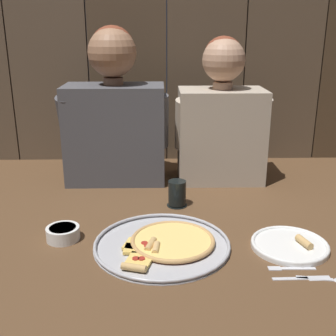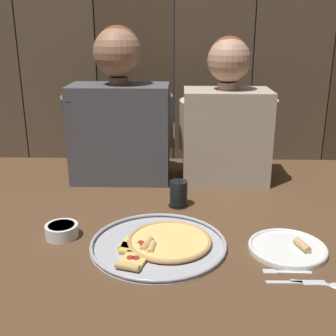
{
  "view_description": "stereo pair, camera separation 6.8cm",
  "coord_description": "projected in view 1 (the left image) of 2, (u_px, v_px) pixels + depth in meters",
  "views": [
    {
      "loc": [
        -0.04,
        -1.24,
        0.63
      ],
      "look_at": [
        -0.01,
        0.1,
        0.18
      ],
      "focal_mm": 45.05,
      "sensor_mm": 36.0,
      "label": 1
    },
    {
      "loc": [
        0.03,
        -1.24,
        0.63
      ],
      "look_at": [
        -0.01,
        0.1,
        0.18
      ],
      "focal_mm": 45.05,
      "sensor_mm": 36.0,
      "label": 2
    }
  ],
  "objects": [
    {
      "name": "ground_plane",
      "position": [
        172.0,
        230.0,
        1.37
      ],
      "size": [
        3.2,
        3.2,
        0.0
      ],
      "primitive_type": "plane",
      "color": "brown"
    },
    {
      "name": "pizza_tray",
      "position": [
        165.0,
        243.0,
        1.27
      ],
      "size": [
        0.41,
        0.41,
        0.03
      ],
      "color": "#B2B2B7",
      "rests_on": "ground"
    },
    {
      "name": "dinner_plate",
      "position": [
        290.0,
        245.0,
        1.26
      ],
      "size": [
        0.23,
        0.23,
        0.03
      ],
      "color": "white",
      "rests_on": "ground"
    },
    {
      "name": "drinking_glass",
      "position": [
        177.0,
        194.0,
        1.55
      ],
      "size": [
        0.08,
        0.08,
        0.1
      ],
      "color": "black",
      "rests_on": "ground"
    },
    {
      "name": "dipping_bowl",
      "position": [
        63.0,
        233.0,
        1.31
      ],
      "size": [
        0.1,
        0.1,
        0.04
      ],
      "color": "white",
      "rests_on": "ground"
    },
    {
      "name": "table_fork",
      "position": [
        289.0,
        268.0,
        1.15
      ],
      "size": [
        0.13,
        0.02,
        0.01
      ],
      "color": "silver",
      "rests_on": "ground"
    },
    {
      "name": "table_knife",
      "position": [
        302.0,
        278.0,
        1.11
      ],
      "size": [
        0.16,
        0.02,
        0.01
      ],
      "color": "silver",
      "rests_on": "ground"
    },
    {
      "name": "table_spoon",
      "position": [
        333.0,
        279.0,
        1.1
      ],
      "size": [
        0.14,
        0.04,
        0.01
      ],
      "color": "silver",
      "rests_on": "ground"
    },
    {
      "name": "diner_left",
      "position": [
        115.0,
        113.0,
        1.74
      ],
      "size": [
        0.44,
        0.22,
        0.64
      ],
      "color": "#4C4C51",
      "rests_on": "ground"
    },
    {
      "name": "diner_right",
      "position": [
        221.0,
        118.0,
        1.76
      ],
      "size": [
        0.39,
        0.23,
        0.6
      ],
      "color": "#B2A38E",
      "rests_on": "ground"
    },
    {
      "name": "wooden_backdrop_wall",
      "position": [
        167.0,
        19.0,
        1.92
      ],
      "size": [
        2.19,
        0.03,
        1.32
      ],
      "color": "brown",
      "rests_on": "ground"
    }
  ]
}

